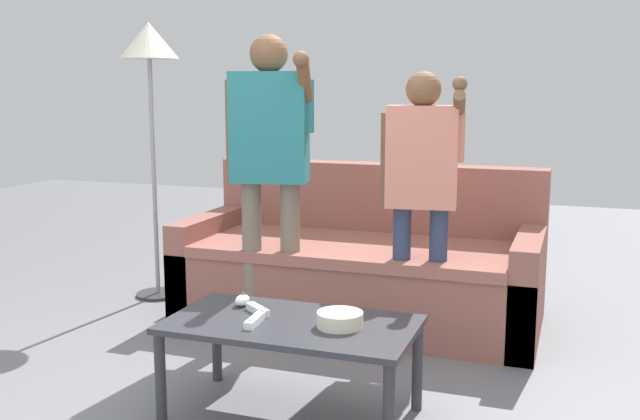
% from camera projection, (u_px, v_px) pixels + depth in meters
% --- Properties ---
extents(ground_plane, '(12.00, 12.00, 0.00)m').
position_uv_depth(ground_plane, '(252.00, 404.00, 3.11)').
color(ground_plane, slate).
extents(couch, '(2.02, 0.94, 0.87)m').
position_uv_depth(couch, '(362.00, 268.00, 4.25)').
color(couch, brown).
rests_on(couch, ground).
extents(coffee_table, '(1.00, 0.54, 0.41)m').
position_uv_depth(coffee_table, '(291.00, 333.00, 2.93)').
color(coffee_table, '#2D2D33').
rests_on(coffee_table, ground).
extents(snack_bowl, '(0.18, 0.18, 0.06)m').
position_uv_depth(snack_bowl, '(340.00, 319.00, 2.86)').
color(snack_bowl, beige).
rests_on(snack_bowl, coffee_table).
extents(game_remote_nunchuk, '(0.06, 0.09, 0.05)m').
position_uv_depth(game_remote_nunchuk, '(242.00, 300.00, 3.14)').
color(game_remote_nunchuk, white).
rests_on(game_remote_nunchuk, coffee_table).
extents(floor_lamp, '(0.36, 0.36, 1.73)m').
position_uv_depth(floor_lamp, '(150.00, 59.00, 4.48)').
color(floor_lamp, '#2D2D33').
rests_on(floor_lamp, ground).
extents(player_right, '(0.43, 0.27, 1.41)m').
position_uv_depth(player_right, '(422.00, 177.00, 3.65)').
color(player_right, '#2D3856').
rests_on(player_right, ground).
extents(player_left, '(0.51, 0.34, 1.60)m').
position_uv_depth(player_left, '(270.00, 150.00, 3.84)').
color(player_left, '#756656').
rests_on(player_left, ground).
extents(game_remote_wand_near, '(0.14, 0.12, 0.03)m').
position_uv_depth(game_remote_wand_near, '(258.00, 309.00, 3.04)').
color(game_remote_wand_near, white).
rests_on(game_remote_wand_near, coffee_table).
extents(game_remote_wand_far, '(0.08, 0.17, 0.03)m').
position_uv_depth(game_remote_wand_far, '(332.00, 321.00, 2.89)').
color(game_remote_wand_far, white).
rests_on(game_remote_wand_far, coffee_table).
extents(game_remote_wand_spare, '(0.05, 0.17, 0.03)m').
position_uv_depth(game_remote_wand_spare, '(255.00, 320.00, 2.90)').
color(game_remote_wand_spare, white).
rests_on(game_remote_wand_spare, coffee_table).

